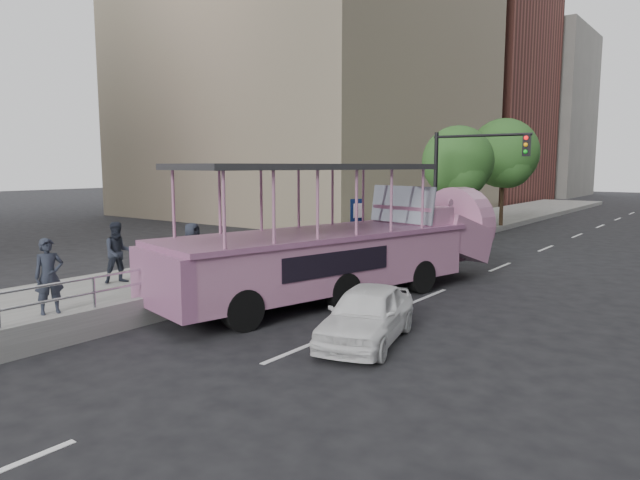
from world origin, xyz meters
The scene contains 15 objects.
ground centered at (0.00, 0.00, 0.00)m, with size 160.00×160.00×0.00m, color black.
sidewalk centered at (-5.75, 10.00, 0.15)m, with size 5.50×80.00×0.30m, color #9F9F9A.
kerb_wall centered at (-3.12, 2.00, 0.48)m, with size 0.24×30.00×0.36m, color #ABAAA5.
guardrail centered at (-3.12, 2.00, 1.14)m, with size 0.07×22.00×0.71m.
duck_boat centered at (-1.01, 2.83, 1.41)m, with size 5.32×11.78×3.81m.
car centered at (1.85, -0.71, 0.61)m, with size 1.45×3.60×1.23m, color white.
pedestrian_near centered at (-4.77, -4.12, 1.20)m, with size 0.66×0.43×1.79m, color #242936.
pedestrian_mid centered at (-6.60, -1.04, 1.21)m, with size 0.89×0.69×1.82m, color #242936.
pedestrian_far centered at (-5.08, 0.48, 1.18)m, with size 0.86×0.56×1.76m, color #242936.
parking_sign centered at (-3.00, 6.34, 1.64)m, with size 0.24×0.54×2.58m.
traffic_signal centered at (-1.70, 12.50, 3.50)m, with size 4.20×0.32×5.20m.
street_tree_near centered at (-3.30, 15.93, 3.82)m, with size 3.52×3.52×5.72m.
street_tree_far centered at (-3.10, 21.93, 4.31)m, with size 3.97×3.97×6.45m.
midrise_brick centered at (-18.00, 48.00, 13.00)m, with size 18.00×16.00×26.00m, color brown.
midrise_stone_b centered at (-16.00, 64.00, 10.00)m, with size 16.00×14.00×20.00m, color slate.
Camera 1 is at (8.15, -10.81, 3.77)m, focal length 32.00 mm.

